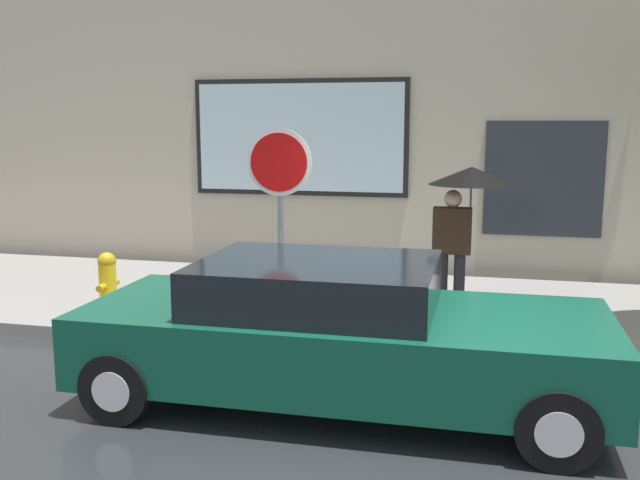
{
  "coord_description": "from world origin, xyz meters",
  "views": [
    {
      "loc": [
        0.68,
        -6.27,
        2.6
      ],
      "look_at": [
        -1.22,
        1.8,
        1.2
      ],
      "focal_mm": 39.77,
      "sensor_mm": 36.0,
      "label": 1
    }
  ],
  "objects_px": {
    "parked_car": "(338,333)",
    "stop_sign": "(280,190)",
    "pedestrian_with_umbrella": "(466,196)",
    "fire_hydrant": "(108,284)"
  },
  "relations": [
    {
      "from": "fire_hydrant",
      "to": "stop_sign",
      "type": "height_order",
      "value": "stop_sign"
    },
    {
      "from": "parked_car",
      "to": "stop_sign",
      "type": "distance_m",
      "value": 2.16
    },
    {
      "from": "parked_car",
      "to": "stop_sign",
      "type": "height_order",
      "value": "stop_sign"
    },
    {
      "from": "fire_hydrant",
      "to": "pedestrian_with_umbrella",
      "type": "height_order",
      "value": "pedestrian_with_umbrella"
    },
    {
      "from": "fire_hydrant",
      "to": "pedestrian_with_umbrella",
      "type": "bearing_deg",
      "value": 11.64
    },
    {
      "from": "pedestrian_with_umbrella",
      "to": "stop_sign",
      "type": "xyz_separation_m",
      "value": [
        -2.03,
        -1.18,
        0.14
      ]
    },
    {
      "from": "parked_car",
      "to": "stop_sign",
      "type": "relative_size",
      "value": 2.0
    },
    {
      "from": "fire_hydrant",
      "to": "parked_car",
      "type": "bearing_deg",
      "value": -28.18
    },
    {
      "from": "fire_hydrant",
      "to": "stop_sign",
      "type": "bearing_deg",
      "value": -6.49
    },
    {
      "from": "pedestrian_with_umbrella",
      "to": "stop_sign",
      "type": "relative_size",
      "value": 0.8
    }
  ]
}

